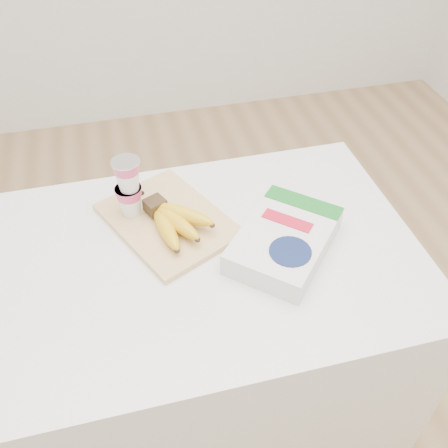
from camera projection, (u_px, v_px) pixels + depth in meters
name	position (u px, v px, depth m)	size (l,w,h in m)	color
room	(187.00, 17.00, 0.80)	(4.00, 4.00, 4.00)	tan
table	(203.00, 347.00, 1.45)	(1.06, 0.71, 0.79)	white
cutting_board	(168.00, 221.00, 1.26)	(0.24, 0.33, 0.02)	#E4C87D
bananas	(174.00, 220.00, 1.21)	(0.17, 0.20, 0.06)	#382816
yogurt_stack	(128.00, 186.00, 1.21)	(0.07, 0.07, 0.16)	white
cereal_box	(284.00, 240.00, 1.17)	(0.33, 0.34, 0.06)	white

